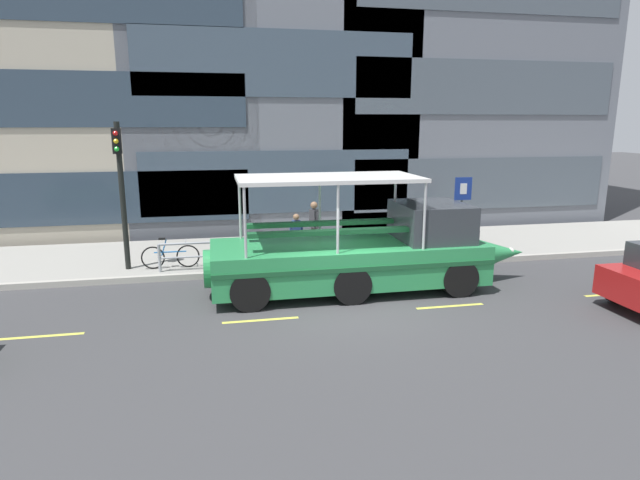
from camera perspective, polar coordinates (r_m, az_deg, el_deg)
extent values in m
plane|color=#3D3D3F|center=(13.53, 3.53, -7.03)|extent=(120.00, 120.00, 0.00)
cube|color=#99968E|center=(18.74, -0.90, -1.12)|extent=(32.00, 4.80, 0.18)
cube|color=#B2ADA3|center=(16.38, 0.71, -3.15)|extent=(32.00, 0.18, 0.18)
cube|color=#DBD64C|center=(13.10, -28.16, -9.23)|extent=(1.80, 0.12, 0.01)
cube|color=#DBD64C|center=(12.56, -6.47, -8.66)|extent=(1.80, 0.12, 0.01)
cube|color=#DBD64C|center=(13.79, 13.97, -7.00)|extent=(1.80, 0.12, 0.01)
cube|color=#DBD64C|center=(16.38, 29.38, -5.15)|extent=(1.80, 0.12, 0.01)
cube|color=#2D3D4C|center=(21.33, -23.73, 4.15)|extent=(11.71, 0.06, 1.97)
cube|color=#2D3D4C|center=(21.16, -24.61, 13.76)|extent=(11.71, 0.06, 1.97)
cube|color=#3D4C5B|center=(20.95, -4.41, 6.31)|extent=(10.71, 0.06, 2.47)
cube|color=#3D4C5B|center=(20.94, -4.62, 18.63)|extent=(10.71, 0.06, 2.47)
cube|color=#4C5660|center=(23.73, 17.31, 5.90)|extent=(11.47, 0.06, 2.19)
cube|color=#4C5660|center=(23.64, 17.96, 15.52)|extent=(11.47, 0.06, 2.19)
cylinder|color=#9EA0A8|center=(16.51, 0.92, 0.30)|extent=(10.32, 0.07, 0.07)
cylinder|color=#9EA0A8|center=(16.60, 0.92, -1.11)|extent=(10.32, 0.06, 0.06)
cylinder|color=#9EA0A8|center=(16.32, -17.08, -1.93)|extent=(0.09, 0.09, 0.84)
cylinder|color=#9EA0A8|center=(16.23, -11.03, -1.67)|extent=(0.09, 0.09, 0.84)
cylinder|color=#9EA0A8|center=(16.33, -4.99, -1.40)|extent=(0.09, 0.09, 0.84)
cylinder|color=#9EA0A8|center=(16.60, 0.92, -1.11)|extent=(0.09, 0.09, 0.84)
cylinder|color=#9EA0A8|center=(17.05, 6.57, -0.83)|extent=(0.09, 0.09, 0.84)
cylinder|color=#9EA0A8|center=(17.65, 11.89, -0.56)|extent=(0.09, 0.09, 0.84)
cylinder|color=#9EA0A8|center=(18.39, 16.82, -0.30)|extent=(0.09, 0.09, 0.84)
cylinder|color=black|center=(16.67, -20.69, 4.37)|extent=(0.16, 0.16, 4.40)
cube|color=black|center=(16.34, -21.26, 10.00)|extent=(0.24, 0.20, 0.72)
sphere|color=red|center=(16.23, -21.38, 10.76)|extent=(0.14, 0.14, 0.14)
sphere|color=gold|center=(16.23, -21.32, 9.99)|extent=(0.14, 0.14, 0.14)
sphere|color=green|center=(16.24, -21.26, 9.21)|extent=(0.14, 0.14, 0.14)
cylinder|color=#4C4F54|center=(18.37, 15.09, 2.54)|extent=(0.08, 0.08, 2.57)
cube|color=navy|center=(18.19, 15.32, 5.41)|extent=(0.60, 0.04, 0.76)
cube|color=white|center=(18.17, 15.35, 5.40)|extent=(0.24, 0.01, 0.36)
torus|color=black|center=(16.65, -14.17, -1.71)|extent=(0.70, 0.04, 0.70)
torus|color=black|center=(16.74, -17.72, -1.85)|extent=(0.70, 0.04, 0.70)
cylinder|color=#1E66B2|center=(16.65, -15.98, -1.25)|extent=(0.95, 0.04, 0.04)
cylinder|color=#1E66B2|center=(16.63, -16.63, -0.81)|extent=(0.19, 0.04, 0.51)
cube|color=black|center=(16.58, -16.83, 0.12)|extent=(0.20, 0.08, 0.06)
cylinder|color=#A5A5AA|center=(16.54, -14.40, -0.04)|extent=(0.03, 0.46, 0.03)
cube|color=#2D9351|center=(14.48, 3.02, -2.34)|extent=(7.40, 2.57, 1.06)
cone|color=#2D9351|center=(16.20, 18.74, -1.39)|extent=(1.67, 1.01, 1.01)
cylinder|color=#2D9351|center=(14.04, -11.79, -3.08)|extent=(0.37, 1.01, 1.01)
cube|color=#19512C|center=(13.24, 4.44, -3.22)|extent=(7.40, 0.04, 0.12)
sphere|color=white|center=(16.40, 20.01, -1.14)|extent=(0.22, 0.22, 0.22)
cube|color=#33383D|center=(15.03, 11.98, 2.02)|extent=(1.85, 2.16, 1.02)
cube|color=silver|center=(13.94, 0.90, 6.74)|extent=(4.81, 2.36, 0.10)
cylinder|color=#B2B2B7|center=(15.76, 8.16, 3.96)|extent=(0.07, 0.07, 1.73)
cylinder|color=#B2B2B7|center=(13.68, 11.32, 2.52)|extent=(0.07, 0.07, 1.73)
cylinder|color=#B2B2B7|center=(15.15, -0.03, 3.74)|extent=(0.07, 0.07, 1.73)
cylinder|color=#B2B2B7|center=(12.98, 1.96, 2.22)|extent=(0.07, 0.07, 1.73)
cylinder|color=#B2B2B7|center=(14.87, -8.71, 3.42)|extent=(0.07, 0.07, 1.73)
cylinder|color=#B2B2B7|center=(12.65, -8.17, 1.82)|extent=(0.07, 0.07, 1.73)
cube|color=#19512C|center=(14.72, 0.37, 1.84)|extent=(4.43, 0.28, 0.12)
cube|color=#19512C|center=(13.55, 1.44, 0.88)|extent=(4.43, 0.28, 0.12)
cylinder|color=black|center=(16.52, 11.33, -1.79)|extent=(1.00, 0.28, 1.00)
cylinder|color=black|center=(14.46, 14.94, -4.06)|extent=(1.00, 0.28, 1.00)
cylinder|color=black|center=(15.63, 1.26, -2.37)|extent=(1.00, 0.28, 1.00)
cylinder|color=black|center=(13.43, 3.50, -4.93)|extent=(1.00, 0.28, 1.00)
cylinder|color=black|center=(15.28, -8.27, -2.85)|extent=(1.00, 0.28, 1.00)
cylinder|color=black|center=(13.03, -7.63, -5.58)|extent=(1.00, 0.28, 1.00)
cylinder|color=black|center=(18.80, 12.59, 0.11)|extent=(0.10, 0.10, 0.77)
cylinder|color=black|center=(18.75, 12.14, 0.10)|extent=(0.10, 0.10, 0.77)
cube|color=#38383D|center=(18.64, 12.46, 2.08)|extent=(0.31, 0.20, 0.55)
cylinder|color=#38383D|center=(18.71, 13.01, 2.01)|extent=(0.07, 0.07, 0.49)
cylinder|color=#38383D|center=(18.59, 11.90, 1.99)|extent=(0.07, 0.07, 0.49)
sphere|color=tan|center=(18.58, 12.52, 3.30)|extent=(0.21, 0.21, 0.21)
cylinder|color=#47423D|center=(17.86, -0.49, -0.06)|extent=(0.11, 0.11, 0.88)
cylinder|color=#47423D|center=(18.00, -0.80, 0.04)|extent=(0.11, 0.11, 0.88)
cube|color=#38383D|center=(17.78, -0.65, 2.36)|extent=(0.30, 0.38, 0.62)
cylinder|color=#38383D|center=(17.60, -0.27, 2.15)|extent=(0.08, 0.08, 0.56)
cylinder|color=#38383D|center=(17.96, -1.03, 2.36)|extent=(0.08, 0.08, 0.56)
sphere|color=#936B4C|center=(17.70, -0.66, 3.81)|extent=(0.24, 0.24, 0.24)
cylinder|color=#47423D|center=(17.11, -2.33, -0.86)|extent=(0.09, 0.09, 0.75)
cylinder|color=#47423D|center=(17.10, -2.82, -0.88)|extent=(0.09, 0.09, 0.75)
cube|color=navy|center=(16.97, -2.60, 1.23)|extent=(0.29, 0.18, 0.53)
cylinder|color=navy|center=(16.99, -1.97, 1.16)|extent=(0.07, 0.07, 0.48)
cylinder|color=navy|center=(16.95, -3.22, 1.12)|extent=(0.07, 0.07, 0.48)
sphere|color=#936B4C|center=(16.89, -2.61, 2.52)|extent=(0.21, 0.21, 0.21)
cylinder|color=black|center=(15.56, 29.59, -4.83)|extent=(0.64, 0.22, 0.64)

